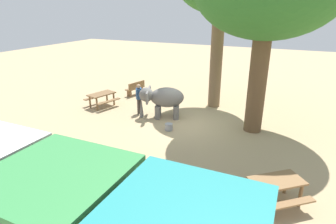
{
  "coord_description": "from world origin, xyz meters",
  "views": [
    {
      "loc": [
        -4.5,
        11.94,
        5.38
      ],
      "look_at": [
        0.6,
        0.8,
        0.8
      ],
      "focal_mm": 30.01,
      "sensor_mm": 36.0,
      "label": 1
    }
  ],
  "objects_px": {
    "picnic_table_near": "(102,97)",
    "feed_bucket": "(169,127)",
    "elephant": "(162,99)",
    "picnic_table_far": "(276,186)",
    "wooden_bench": "(136,88)",
    "person_handler": "(139,97)"
  },
  "relations": [
    {
      "from": "wooden_bench",
      "to": "elephant",
      "type": "bearing_deg",
      "value": -116.76
    },
    {
      "from": "feed_bucket",
      "to": "person_handler",
      "type": "bearing_deg",
      "value": -29.98
    },
    {
      "from": "person_handler",
      "to": "picnic_table_far",
      "type": "relative_size",
      "value": 0.77
    },
    {
      "from": "elephant",
      "to": "wooden_bench",
      "type": "distance_m",
      "value": 4.4
    },
    {
      "from": "picnic_table_near",
      "to": "feed_bucket",
      "type": "xyz_separation_m",
      "value": [
        -4.88,
        1.45,
        -0.43
      ]
    },
    {
      "from": "wooden_bench",
      "to": "picnic_table_near",
      "type": "relative_size",
      "value": 0.79
    },
    {
      "from": "person_handler",
      "to": "picnic_table_far",
      "type": "xyz_separation_m",
      "value": [
        -7.31,
        4.8,
        -0.36
      ]
    },
    {
      "from": "elephant",
      "to": "picnic_table_near",
      "type": "height_order",
      "value": "elephant"
    },
    {
      "from": "elephant",
      "to": "wooden_bench",
      "type": "xyz_separation_m",
      "value": [
        3.31,
        -2.86,
        -0.56
      ]
    },
    {
      "from": "picnic_table_near",
      "to": "elephant",
      "type": "bearing_deg",
      "value": -76.34
    },
    {
      "from": "picnic_table_near",
      "to": "picnic_table_far",
      "type": "distance_m",
      "value": 10.98
    },
    {
      "from": "elephant",
      "to": "person_handler",
      "type": "xyz_separation_m",
      "value": [
        1.39,
        -0.01,
        -0.08
      ]
    },
    {
      "from": "person_handler",
      "to": "picnic_table_far",
      "type": "distance_m",
      "value": 8.76
    },
    {
      "from": "picnic_table_far",
      "to": "feed_bucket",
      "type": "height_order",
      "value": "picnic_table_far"
    },
    {
      "from": "picnic_table_far",
      "to": "elephant",
      "type": "bearing_deg",
      "value": -79.36
    },
    {
      "from": "wooden_bench",
      "to": "feed_bucket",
      "type": "height_order",
      "value": "wooden_bench"
    },
    {
      "from": "picnic_table_far",
      "to": "feed_bucket",
      "type": "bearing_deg",
      "value": -75.22
    },
    {
      "from": "person_handler",
      "to": "picnic_table_far",
      "type": "bearing_deg",
      "value": -35.93
    },
    {
      "from": "picnic_table_near",
      "to": "feed_bucket",
      "type": "distance_m",
      "value": 5.1
    },
    {
      "from": "elephant",
      "to": "picnic_table_near",
      "type": "bearing_deg",
      "value": -23.19
    },
    {
      "from": "elephant",
      "to": "picnic_table_near",
      "type": "xyz_separation_m",
      "value": [
        3.9,
        -0.1,
        -0.44
      ]
    },
    {
      "from": "elephant",
      "to": "wooden_bench",
      "type": "relative_size",
      "value": 1.58
    }
  ]
}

